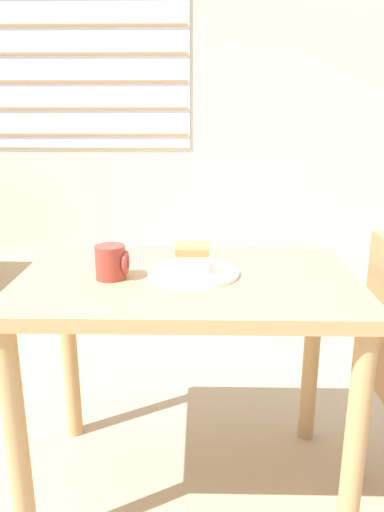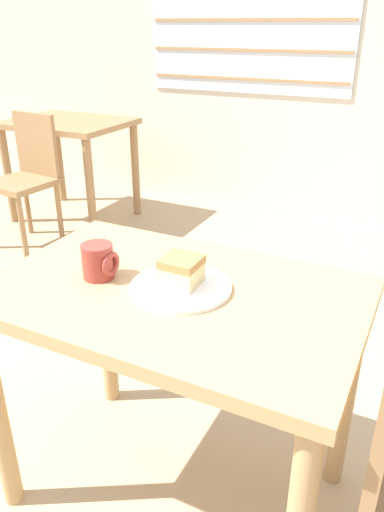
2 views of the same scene
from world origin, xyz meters
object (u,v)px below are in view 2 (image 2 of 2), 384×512
dining_table_near (174,329)px  cake_slice (181,271)px  dining_table_far (70,139)px  coffee_mug (99,261)px  plate (181,287)px  chair_far_corner (27,175)px

dining_table_near → cake_slice: (0.01, 0.02, 0.18)m
dining_table_far → cake_slice: cake_slice is taller
dining_table_near → coffee_mug: 0.28m
dining_table_near → coffee_mug: (-0.22, -0.03, 0.18)m
coffee_mug → plate: bearing=9.8°
dining_table_far → chair_far_corner: (0.05, -0.53, -0.14)m
chair_far_corner → plate: 2.35m
dining_table_near → plate: plate is taller
dining_table_far → chair_far_corner: chair_far_corner is taller
dining_table_far → cake_slice: 2.71m
plate → coffee_mug: coffee_mug is taller
plate → coffee_mug: bearing=-170.2°
cake_slice → chair_far_corner: bearing=144.3°
dining_table_near → coffee_mug: size_ratio=10.11×
dining_table_near → chair_far_corner: size_ratio=1.15×
dining_table_near → plate: size_ratio=3.67×
dining_table_near → plate: 0.13m
cake_slice → coffee_mug: 0.24m
plate → cake_slice: (-0.00, 0.01, 0.04)m
coffee_mug → dining_table_near: bearing=8.3°
dining_table_far → coffee_mug: size_ratio=8.66×
dining_table_near → cake_slice: bearing=53.5°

